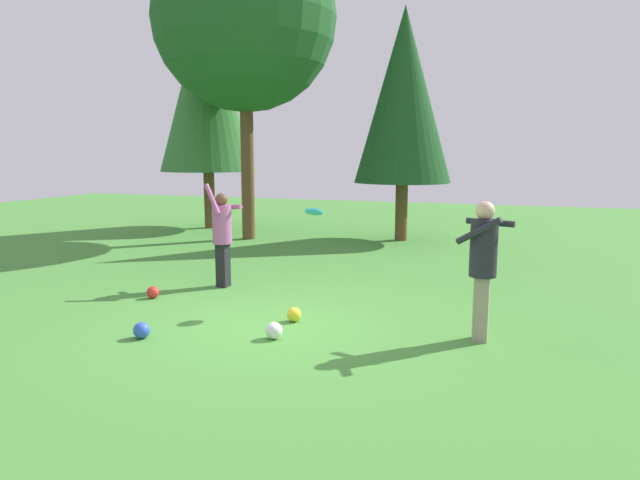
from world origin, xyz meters
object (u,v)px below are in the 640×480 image
Objects in this scene: ball_red at (153,292)px; tree_center at (404,96)px; tree_far_left at (206,86)px; ball_white at (274,331)px; person_catcher at (483,259)px; ball_yellow at (294,314)px; tree_left at (245,19)px; ball_blue at (142,330)px; person_thrower at (222,231)px; frisbee at (314,212)px.

tree_center reaches higher than ball_red.
ball_red is at bearing -66.18° from tree_far_left.
tree_center reaches higher than ball_white.
ball_yellow is at bearing 17.06° from person_catcher.
tree_left reaches higher than ball_white.
ball_blue is 1.08× the size of ball_red.
tree_far_left is (-6.20, 0.56, 0.54)m from tree_center.
tree_far_left is at bearing 113.82° from ball_red.
ball_blue is at bearing -60.39° from person_thrower.
tree_far_left reaches higher than person_catcher.
frisbee is at bearing -56.07° from tree_left.
frisbee is at bearing 90.45° from ball_white.
frisbee is 2.99m from ball_blue.
ball_blue is 10.15m from tree_center.
person_catcher is 2.66m from frisbee.
frisbee reaches higher than ball_blue.
tree_left reaches higher than ball_blue.
tree_center is (-2.59, 7.96, 2.76)m from person_catcher.
tree_left is (-4.07, 6.86, 5.72)m from ball_yellow.
tree_left is at bearing 133.42° from person_thrower.
ball_red is 8.81m from tree_center.
ball_blue is at bearing -161.59° from ball_white.
ball_white is at bearing -89.55° from frisbee.
ball_blue is (-4.13, -1.36, -0.95)m from person_catcher.
ball_red is 2.99m from ball_white.
ball_yellow is at bearing -91.82° from frisbee.
frisbee is 2.09m from ball_white.
ball_yellow is 9.81m from tree_left.
person_thrower is 8.84m from tree_far_left.
person_thrower reaches higher than ball_red.
ball_blue is 0.98× the size of ball_white.
tree_far_left is at bearing -27.65° from person_catcher.
person_catcher is 2.81m from ball_white.
tree_center is 0.74× the size of tree_left.
person_thrower is 8.92× the size of ball_yellow.
tree_left reaches higher than ball_yellow.
tree_far_left is at bearing 143.32° from person_thrower.
tree_far_left is (-8.80, 8.52, 3.29)m from person_catcher.
person_catcher is at bearing 0.61° from ball_yellow.
person_thrower is at bearing 130.46° from ball_white.
tree_far_left reaches higher than ball_white.
ball_white is (1.62, 0.54, 0.00)m from ball_blue.
ball_white is at bearing -27.68° from person_thrower.
person_catcher is (4.53, -1.55, 0.07)m from person_thrower.
ball_yellow is 11.42m from tree_far_left.
ball_white is 0.04× the size of tree_center.
ball_blue is 1.04× the size of ball_yellow.
ball_white is 0.03× the size of tree_left.
frisbee is 3.06m from ball_red.
tree_left is (-4.10, 6.09, 4.33)m from frisbee.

